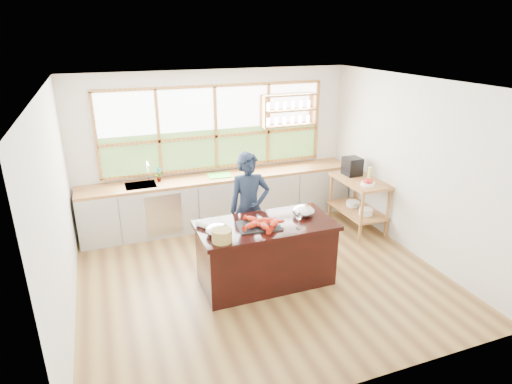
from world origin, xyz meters
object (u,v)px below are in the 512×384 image
island (266,253)px  wicker_basket (222,236)px  cook (249,208)px  espresso_machine (352,166)px

island → wicker_basket: bearing=-157.3°
island → cook: bearing=89.4°
wicker_basket → cook: bearing=54.4°
espresso_machine → wicker_basket: espresso_machine is taller
island → cook: 0.79m
island → cook: (0.01, 0.69, 0.39)m
island → wicker_basket: wicker_basket is taller
island → espresso_machine: (2.19, 1.37, 0.60)m
island → wicker_basket: (-0.70, -0.29, 0.53)m
island → wicker_basket: 0.92m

